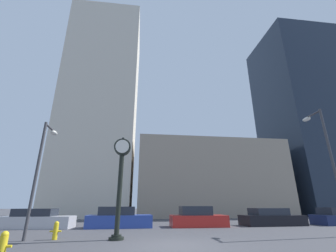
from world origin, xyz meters
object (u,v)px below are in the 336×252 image
street_clock (121,174)px  car_red (198,218)px  car_silver (37,220)px  fire_hydrant_near (56,230)px  car_blue (119,219)px  street_lamp_left (43,158)px  fire_hydrant_far (3,245)px  street_lamp_right (324,149)px  car_black (271,218)px

street_clock → car_red: (5.34, 5.96, -2.35)m
car_silver → fire_hydrant_near: 6.52m
car_red → car_blue: bearing=180.0°
car_silver → street_lamp_left: 6.75m
street_lamp_left → car_silver: bearing=108.8°
street_clock → car_blue: (-0.39, 6.01, -2.36)m
car_silver → car_red: 11.29m
fire_hydrant_far → street_lamp_right: size_ratio=0.11×
street_lamp_left → fire_hydrant_far: bearing=-76.3°
street_clock → car_black: (11.33, 6.25, -2.41)m
car_silver → street_lamp_left: size_ratio=0.84×
car_silver → car_blue: bearing=0.5°
fire_hydrant_far → street_lamp_left: size_ratio=0.14×
car_red → fire_hydrant_near: 9.87m
street_clock → car_silver: size_ratio=1.03×
car_red → car_black: car_red is taller
street_clock → car_black: 13.16m
street_clock → street_lamp_right: street_lamp_right is taller
car_silver → street_lamp_right: size_ratio=0.67×
car_black → street_lamp_right: street_lamp_right is taller
fire_hydrant_near → street_lamp_right: size_ratio=0.11×
car_red → car_black: (5.98, 0.29, -0.06)m
car_blue → fire_hydrant_near: bearing=-116.4°
car_black → fire_hydrant_far: car_black is taller
car_black → street_lamp_right: 7.43m
car_silver → car_black: car_black is taller
street_clock → street_lamp_left: bearing=172.0°
car_blue → car_silver: bearing=175.6°
street_lamp_left → street_lamp_right: street_lamp_right is taller
car_red → street_lamp_left: size_ratio=0.73×
car_red → fire_hydrant_near: size_ratio=5.18×
street_clock → street_lamp_right: (11.65, 0.03, 1.64)m
street_lamp_left → street_lamp_right: (15.68, -0.53, 0.80)m
car_silver → street_lamp_right: 19.06m
car_red → fire_hydrant_far: size_ratio=5.37×
street_clock → street_lamp_right: 11.76m
car_blue → street_lamp_left: (-3.64, -5.44, 3.20)m
car_silver → car_red: size_ratio=1.15×
car_blue → car_red: (5.74, -0.04, 0.01)m
car_silver → fire_hydrant_far: bearing=-71.2°
car_red → street_lamp_left: street_lamp_left is taller
car_blue → street_lamp_right: 14.02m
street_clock → car_red: size_ratio=1.19×
car_blue → fire_hydrant_far: size_ratio=6.04×
fire_hydrant_near → fire_hydrant_far: bearing=-93.1°
car_blue → car_red: 5.74m
fire_hydrant_far → street_clock: bearing=49.0°
car_red → fire_hydrant_near: car_red is taller
car_black → fire_hydrant_far: 17.37m
street_clock → street_lamp_right: bearing=0.2°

